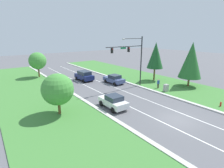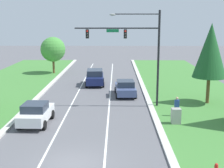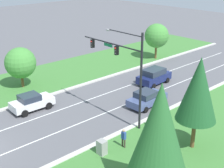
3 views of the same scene
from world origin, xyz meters
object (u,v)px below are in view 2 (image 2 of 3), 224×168
(slate_blue_sedan, at_px, (125,88))
(pedestrian, at_px, (177,106))
(utility_cabinet, at_px, (176,116))
(conifer_far_right_tree, at_px, (210,51))
(oak_far_left_tree, at_px, (53,49))
(navy_suv, at_px, (95,77))
(traffic_signal_mast, at_px, (136,44))
(white_sedan, at_px, (36,113))

(slate_blue_sedan, xyz_separation_m, pedestrian, (4.05, -7.31, 0.11))
(pedestrian, bearing_deg, utility_cabinet, 78.46)
(conifer_far_right_tree, bearing_deg, oak_far_left_tree, 137.09)
(conifer_far_right_tree, relative_size, oak_far_left_tree, 1.40)
(navy_suv, height_order, pedestrian, navy_suv)
(traffic_signal_mast, distance_m, conifer_far_right_tree, 7.10)
(white_sedan, bearing_deg, utility_cabinet, 1.74)
(traffic_signal_mast, height_order, pedestrian, traffic_signal_mast)
(slate_blue_sedan, bearing_deg, oak_far_left_tree, 124.34)
(traffic_signal_mast, height_order, white_sedan, traffic_signal_mast)
(slate_blue_sedan, relative_size, conifer_far_right_tree, 0.60)
(white_sedan, relative_size, oak_far_left_tree, 0.79)
(conifer_far_right_tree, height_order, oak_far_left_tree, conifer_far_right_tree)
(utility_cabinet, bearing_deg, slate_blue_sedan, 111.43)
(white_sedan, xyz_separation_m, pedestrian, (11.20, 2.01, 0.07))
(traffic_signal_mast, height_order, oak_far_left_tree, traffic_signal_mast)
(traffic_signal_mast, xyz_separation_m, navy_suv, (-4.37, 9.50, -4.78))
(traffic_signal_mast, xyz_separation_m, utility_cabinet, (2.85, -5.08, -5.14))
(pedestrian, height_order, oak_far_left_tree, oak_far_left_tree)
(navy_suv, xyz_separation_m, slate_blue_sedan, (3.59, -5.33, -0.17))
(utility_cabinet, bearing_deg, pedestrian, 77.76)
(conifer_far_right_tree, bearing_deg, traffic_signal_mast, -172.08)
(navy_suv, relative_size, conifer_far_right_tree, 0.61)
(white_sedan, bearing_deg, oak_far_left_tree, 99.20)
(slate_blue_sedan, height_order, conifer_far_right_tree, conifer_far_right_tree)
(slate_blue_sedan, xyz_separation_m, utility_cabinet, (3.63, -9.25, -0.19))
(traffic_signal_mast, distance_m, oak_far_left_tree, 21.06)
(navy_suv, bearing_deg, oak_far_left_tree, 125.84)
(pedestrian, bearing_deg, oak_far_left_tree, -54.85)
(slate_blue_sedan, bearing_deg, traffic_signal_mast, -82.20)
(white_sedan, relative_size, pedestrian, 2.55)
(white_sedan, bearing_deg, slate_blue_sedan, 53.89)
(navy_suv, relative_size, oak_far_left_tree, 0.85)
(navy_suv, bearing_deg, pedestrian, -62.04)
(conifer_far_right_tree, bearing_deg, white_sedan, -157.68)
(white_sedan, height_order, slate_blue_sedan, white_sedan)
(slate_blue_sedan, bearing_deg, white_sedan, -130.27)
(oak_far_left_tree, bearing_deg, traffic_signal_mast, -58.06)
(traffic_signal_mast, xyz_separation_m, conifer_far_right_tree, (7.00, 0.97, -0.68))
(pedestrian, bearing_deg, navy_suv, -58.15)
(navy_suv, distance_m, slate_blue_sedan, 6.43)
(pedestrian, distance_m, conifer_far_right_tree, 6.94)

